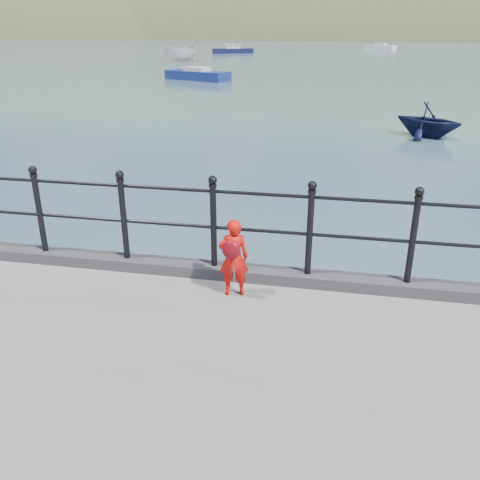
% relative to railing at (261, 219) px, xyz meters
% --- Properties ---
extents(ground, '(600.00, 600.00, 0.00)m').
position_rel_railing_xyz_m(ground, '(-0.00, 0.15, -1.82)').
color(ground, '#2D4251').
rests_on(ground, ground).
extents(kerb, '(60.00, 0.30, 0.15)m').
position_rel_railing_xyz_m(kerb, '(-0.00, -0.00, -0.75)').
color(kerb, '#28282B').
rests_on(kerb, quay).
extents(railing, '(18.11, 0.11, 1.20)m').
position_rel_railing_xyz_m(railing, '(0.00, 0.00, 0.00)').
color(railing, black).
rests_on(railing, kerb).
extents(far_shore, '(830.00, 200.00, 156.00)m').
position_rel_railing_xyz_m(far_shore, '(38.34, 239.56, -24.39)').
color(far_shore, '#333A21').
rests_on(far_shore, ground).
extents(child, '(0.40, 0.34, 0.97)m').
position_rel_railing_xyz_m(child, '(-0.25, -0.44, -0.33)').
color(child, red).
rests_on(child, quay).
extents(launch_white, '(4.18, 5.26, 1.93)m').
position_rel_railing_xyz_m(launch_white, '(-18.71, 56.45, -0.86)').
color(launch_white, silver).
rests_on(launch_white, ground).
extents(launch_navy, '(3.36, 3.27, 1.35)m').
position_rel_railing_xyz_m(launch_navy, '(4.16, 15.07, -1.15)').
color(launch_navy, black).
rests_on(launch_navy, ground).
extents(sailboat_deep, '(5.96, 4.49, 8.73)m').
position_rel_railing_xyz_m(sailboat_deep, '(6.91, 98.67, -1.48)').
color(sailboat_deep, silver).
rests_on(sailboat_deep, ground).
extents(sailboat_port, '(5.75, 3.86, 8.07)m').
position_rel_railing_xyz_m(sailboat_port, '(-10.72, 35.33, -1.48)').
color(sailboat_port, navy).
rests_on(sailboat_port, ground).
extents(sailboat_left, '(6.54, 4.44, 8.93)m').
position_rel_railing_xyz_m(sailboat_left, '(-16.94, 78.54, -1.49)').
color(sailboat_left, black).
rests_on(sailboat_left, ground).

